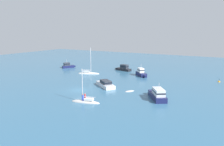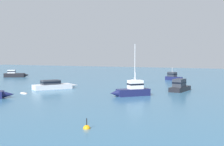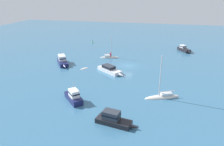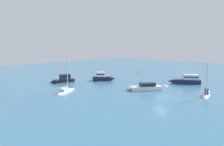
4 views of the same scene
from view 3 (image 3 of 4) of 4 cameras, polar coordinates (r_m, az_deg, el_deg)
The scene contains 10 objects.
ground_plane at distance 55.02m, azimuth 4.08°, elevation 1.93°, with size 160.00×160.00×0.00m, color teal.
yacht at distance 39.56m, azimuth 13.11°, elevation -6.12°, with size 6.44×3.88×8.26m.
motor_cruiser at distance 31.16m, azimuth 0.44°, elevation -12.04°, with size 6.42×2.75×1.97m.
launch at distance 37.84m, azimuth -10.20°, elevation -5.99°, with size 4.99×5.14×3.39m.
skiff at distance 53.18m, azimuth -7.28°, elevation 1.14°, with size 1.89×2.27×0.34m.
motor_cruiser_1 at distance 71.75m, azimuth 18.47°, elevation 5.95°, with size 4.23×5.97×1.83m.
ketch at distance 61.59m, azimuth -0.64°, elevation 4.16°, with size 5.50×2.53×6.53m.
powerboat at distance 50.30m, azimuth -0.56°, elevation 0.93°, with size 7.34×5.95×1.54m.
cabin_cruiser at distance 57.27m, azimuth -12.88°, elevation 3.14°, with size 5.45×7.11×3.24m.
mooring_buoy at distance 80.30m, azimuth -5.11°, elevation 7.91°, with size 0.66×0.66×1.50m.
Camera 3 is at (-8.36, 51.46, 17.59)m, focal length 34.75 mm.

